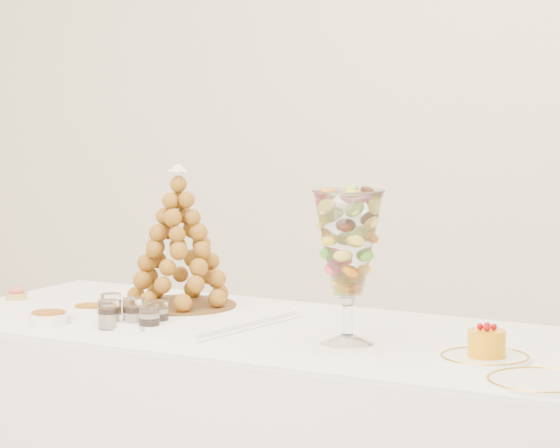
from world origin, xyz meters
The scene contains 14 objects.
lace_tray centered at (-0.30, 0.29, 0.73)m, with size 0.55×0.41×0.02m, color white.
macaron_vase centered at (0.26, 0.20, 0.96)m, with size 0.17×0.17×0.36m.
cake_plate centered at (0.61, 0.17, 0.73)m, with size 0.21×0.21×0.01m, color white.
spare_plate centered at (0.79, 0.01, 0.73)m, with size 0.24×0.24×0.01m, color white.
pink_tart centered at (-0.83, 0.33, 0.74)m, with size 0.06×0.06×0.04m.
verrine_a centered at (-0.40, 0.17, 0.76)m, with size 0.05×0.05×0.07m, color white.
verrine_b centered at (-0.30, 0.12, 0.76)m, with size 0.06×0.06×0.08m, color white.
verrine_c centered at (-0.25, 0.16, 0.76)m, with size 0.05×0.05×0.07m, color white.
verrine_d centered at (-0.35, 0.09, 0.76)m, with size 0.05×0.05×0.07m, color white.
verrine_e centered at (-0.23, 0.09, 0.76)m, with size 0.05×0.05×0.07m, color white.
ramekin_back centered at (-0.49, 0.20, 0.74)m, with size 0.09×0.09×0.03m, color white.
ramekin_front centered at (-0.52, 0.06, 0.74)m, with size 0.10×0.10×0.03m, color white.
croquembouche centered at (-0.31, 0.36, 0.93)m, with size 0.30×0.30×0.38m.
mousse_cake centered at (0.61, 0.17, 0.76)m, with size 0.09×0.09×0.08m.
Camera 1 is at (1.54, -2.63, 1.37)m, focal length 85.00 mm.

